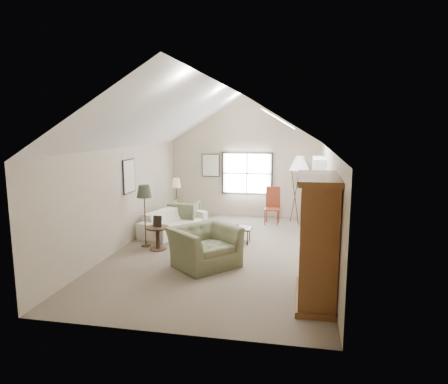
% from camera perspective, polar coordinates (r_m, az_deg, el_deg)
% --- Properties ---
extents(room_shell, '(5.01, 8.01, 4.00)m').
position_cam_1_polar(room_shell, '(9.41, -0.47, 10.52)').
color(room_shell, '#6E5F4F').
rests_on(room_shell, ground).
extents(window, '(1.72, 0.08, 1.42)m').
position_cam_1_polar(window, '(13.40, 3.31, 2.67)').
color(window, black).
rests_on(window, room_shell).
extents(skylight, '(0.80, 1.20, 0.52)m').
position_cam_1_polar(skylight, '(10.14, 7.90, 10.43)').
color(skylight, white).
rests_on(skylight, room_shell).
extents(wall_art, '(1.97, 3.71, 0.88)m').
position_cam_1_polar(wall_art, '(11.85, -7.55, 3.06)').
color(wall_art, black).
rests_on(wall_art, room_shell).
extents(armoire, '(0.60, 1.50, 2.20)m').
position_cam_1_polar(armoire, '(7.10, 13.19, -6.61)').
color(armoire, brown).
rests_on(armoire, ground).
extents(tv_alcove, '(0.32, 1.30, 2.10)m').
position_cam_1_polar(tv_alcove, '(11.00, 13.27, -0.65)').
color(tv_alcove, white).
rests_on(tv_alcove, ground).
extents(media_console, '(0.34, 1.18, 0.60)m').
position_cam_1_polar(media_console, '(11.18, 13.00, -4.94)').
color(media_console, '#382316').
rests_on(media_console, ground).
extents(tv_panel, '(0.05, 0.90, 0.55)m').
position_cam_1_polar(tv_panel, '(11.04, 13.12, -1.82)').
color(tv_panel, black).
rests_on(tv_panel, media_console).
extents(sofa, '(1.51, 2.46, 0.67)m').
position_cam_1_polar(sofa, '(11.53, -7.15, -4.14)').
color(sofa, beige).
rests_on(sofa, ground).
extents(armchair_near, '(1.75, 1.76, 0.86)m').
position_cam_1_polar(armchair_near, '(8.78, -2.77, -7.79)').
color(armchair_near, '#656D4C').
rests_on(armchair_near, ground).
extents(armchair_far, '(0.83, 0.86, 0.77)m').
position_cam_1_polar(armchair_far, '(12.27, -5.65, -3.05)').
color(armchair_far, '#5B5E42').
rests_on(armchair_far, ground).
extents(coffee_table, '(0.83, 0.49, 0.42)m').
position_cam_1_polar(coffee_table, '(10.50, 1.68, -6.15)').
color(coffee_table, '#352215').
rests_on(coffee_table, ground).
extents(bowl, '(0.20, 0.20, 0.05)m').
position_cam_1_polar(bowl, '(10.44, 1.69, -4.93)').
color(bowl, '#322014').
rests_on(bowl, coffee_table).
extents(side_table, '(0.72, 0.72, 0.58)m').
position_cam_1_polar(side_table, '(10.05, -9.43, -6.52)').
color(side_table, '#332515').
rests_on(side_table, ground).
extents(side_chair, '(0.47, 0.47, 1.15)m').
position_cam_1_polar(side_chair, '(12.48, 6.88, -1.96)').
color(side_chair, brown).
rests_on(side_chair, ground).
extents(tripod_lamp, '(0.64, 0.64, 2.15)m').
position_cam_1_polar(tripod_lamp, '(12.61, 10.64, 0.36)').
color(tripod_lamp, silver).
rests_on(tripod_lamp, ground).
extents(dark_lamp, '(0.48, 0.48, 1.60)m').
position_cam_1_polar(dark_lamp, '(10.25, -11.22, -3.31)').
color(dark_lamp, black).
rests_on(dark_lamp, ground).
extents(tan_lamp, '(0.36, 0.36, 1.44)m').
position_cam_1_polar(tan_lamp, '(12.66, -6.80, -1.13)').
color(tan_lamp, tan).
rests_on(tan_lamp, ground).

